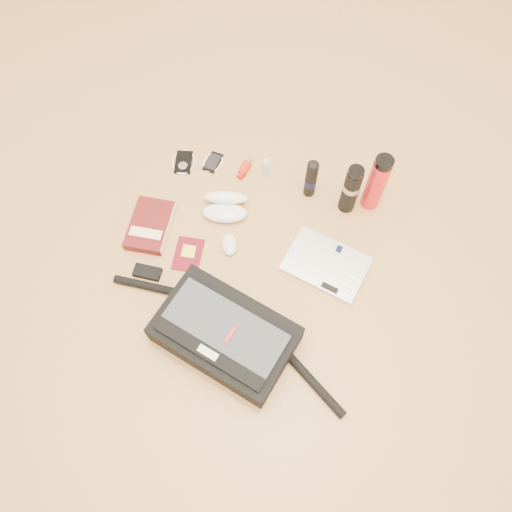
% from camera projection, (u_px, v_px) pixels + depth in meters
% --- Properties ---
extents(ground, '(4.00, 4.00, 0.00)m').
position_uv_depth(ground, '(243.00, 275.00, 1.86)').
color(ground, '#AE8048').
rests_on(ground, ground).
extents(messenger_bag, '(0.93, 0.37, 0.13)m').
position_uv_depth(messenger_bag, '(224.00, 334.00, 1.70)').
color(messenger_bag, black).
rests_on(messenger_bag, ground).
extents(laptop, '(0.33, 0.25, 0.03)m').
position_uv_depth(laptop, '(326.00, 264.00, 1.86)').
color(laptop, silver).
rests_on(laptop, ground).
extents(book, '(0.18, 0.24, 0.04)m').
position_uv_depth(book, '(150.00, 226.00, 1.93)').
color(book, '#490E10').
rests_on(book, ground).
extents(passport, '(0.12, 0.16, 0.01)m').
position_uv_depth(passport, '(188.00, 254.00, 1.89)').
color(passport, '#540815').
rests_on(passport, ground).
extents(mouse, '(0.09, 0.11, 0.03)m').
position_uv_depth(mouse, '(229.00, 244.00, 1.89)').
color(mouse, silver).
rests_on(mouse, ground).
extents(sunglasses_case, '(0.21, 0.19, 0.10)m').
position_uv_depth(sunglasses_case, '(225.00, 205.00, 1.95)').
color(sunglasses_case, silver).
rests_on(sunglasses_case, ground).
extents(ipod, '(0.12, 0.13, 0.01)m').
position_uv_depth(ipod, '(184.00, 162.00, 2.07)').
color(ipod, black).
rests_on(ipod, ground).
extents(phone, '(0.09, 0.10, 0.01)m').
position_uv_depth(phone, '(213.00, 162.00, 2.07)').
color(phone, black).
rests_on(phone, ground).
extents(inhaler, '(0.04, 0.11, 0.03)m').
position_uv_depth(inhaler, '(245.00, 168.00, 2.05)').
color(inhaler, red).
rests_on(inhaler, ground).
extents(spray_bottle, '(0.03, 0.03, 0.10)m').
position_uv_depth(spray_bottle, '(266.00, 168.00, 2.01)').
color(spray_bottle, '#97B3C7').
rests_on(spray_bottle, ground).
extents(aerosol_can, '(0.06, 0.06, 0.20)m').
position_uv_depth(aerosol_can, '(311.00, 179.00, 1.93)').
color(aerosol_can, black).
rests_on(aerosol_can, ground).
extents(thermos_black, '(0.08, 0.08, 0.24)m').
position_uv_depth(thermos_black, '(351.00, 189.00, 1.88)').
color(thermos_black, black).
rests_on(thermos_black, ground).
extents(thermos_red, '(0.10, 0.10, 0.28)m').
position_uv_depth(thermos_red, '(376.00, 183.00, 1.87)').
color(thermos_red, red).
rests_on(thermos_red, ground).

